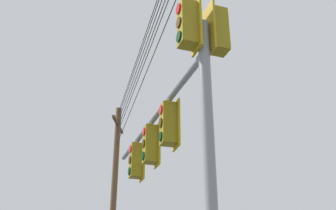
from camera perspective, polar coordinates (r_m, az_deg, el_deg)
The scene contains 1 object.
signal_mast_assembly at distance 7.88m, azimuth 1.07°, elevation -3.54°, with size 6.02×2.18×7.02m.
Camera 1 is at (-3.54, 3.23, 2.11)m, focal length 43.21 mm.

